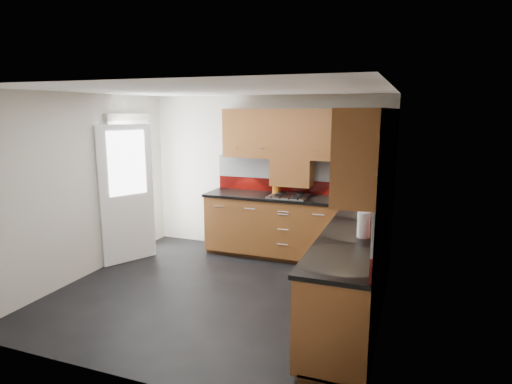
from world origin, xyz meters
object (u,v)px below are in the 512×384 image
at_px(gas_hob, 289,196).
at_px(utensil_pot, 276,188).
at_px(toaster, 382,195).
at_px(food_processor, 364,199).

relative_size(gas_hob, utensil_pot, 1.35).
xyz_separation_m(gas_hob, toaster, (1.30, 0.09, 0.08)).
height_order(toaster, food_processor, food_processor).
distance_m(utensil_pot, food_processor, 1.46).
bearing_deg(gas_hob, toaster, 3.89).
distance_m(utensil_pot, toaster, 1.54).
height_order(gas_hob, utensil_pot, utensil_pot).
height_order(utensil_pot, toaster, utensil_pot).
xyz_separation_m(toaster, food_processor, (-0.18, -0.49, 0.03)).
xyz_separation_m(gas_hob, food_processor, (1.12, -0.40, 0.11)).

